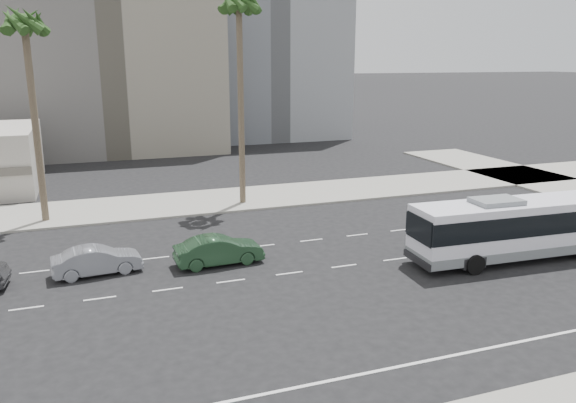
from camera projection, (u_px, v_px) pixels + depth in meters
name	position (u px, v px, depth m)	size (l,w,h in m)	color
ground	(395.00, 259.00, 29.89)	(700.00, 700.00, 0.00)	black
sidewalk_north	(294.00, 194.00, 44.01)	(120.00, 7.00, 0.15)	gray
midrise_beige_west	(109.00, 71.00, 64.80)	(24.00, 18.00, 18.00)	slate
midrise_gray_center	(257.00, 39.00, 76.72)	(20.00, 20.00, 26.00)	slate
highrise_right	(221.00, 1.00, 245.73)	(26.00, 26.00, 70.00)	#585B61
highrise_far	(257.00, 18.00, 282.49)	(22.00, 22.00, 60.00)	#585B61
city_bus	(519.00, 226.00, 29.60)	(12.00, 3.20, 3.42)	silver
car_a	(219.00, 250.00, 29.06)	(4.56, 1.59, 1.50)	#214127
car_b	(97.00, 260.00, 27.73)	(4.28, 1.49, 1.41)	gray
palm_near	(239.00, 7.00, 37.85)	(4.51, 4.51, 15.19)	brown
palm_mid	(25.00, 27.00, 33.70)	(4.39, 4.39, 13.58)	brown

